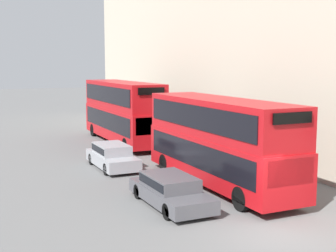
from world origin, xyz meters
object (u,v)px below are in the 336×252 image
bus_second_in_queue (123,109)px  bus_leading (219,138)px  car_dark_sedan (170,189)px  car_hatchback (112,155)px

bus_second_in_queue → bus_leading: bearing=-90.0°
car_dark_sedan → bus_leading: bearing=28.2°
bus_leading → bus_second_in_queue: (-0.00, 13.72, 0.15)m
car_dark_sedan → car_hatchback: car_hatchback is taller
bus_second_in_queue → car_dark_sedan: bearing=-102.3°
car_hatchback → bus_leading: bearing=-59.9°
car_dark_sedan → car_hatchback: 7.69m
bus_second_in_queue → car_dark_sedan: (-3.40, -15.54, -1.79)m
bus_leading → bus_second_in_queue: bearing=90.0°
bus_leading → car_dark_sedan: 4.19m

